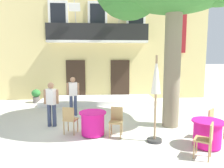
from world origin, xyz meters
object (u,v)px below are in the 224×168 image
(cafe_umbrella, at_px, (156,86))
(pedestrian_mid_plaza, at_px, (51,102))
(cafe_chair_middle_0, at_px, (214,122))
(cafe_chair_near_tree_0, at_px, (116,120))
(cafe_chair_near_tree_1, at_px, (70,118))
(cafe_table_near_tree, at_px, (93,123))
(cafe_table_middle, at_px, (207,133))
(cafe_chair_middle_1, at_px, (206,138))
(pedestrian_near_entrance, at_px, (73,94))
(ground_planter_left, at_px, (36,95))

(cafe_umbrella, bearing_deg, pedestrian_mid_plaza, 154.02)
(cafe_chair_middle_0, bearing_deg, pedestrian_mid_plaza, 163.61)
(cafe_chair_near_tree_0, bearing_deg, cafe_chair_near_tree_1, 171.12)
(cafe_chair_near_tree_1, height_order, cafe_chair_middle_0, same)
(cafe_umbrella, relative_size, pedestrian_mid_plaza, 1.59)
(cafe_table_near_tree, distance_m, cafe_table_middle, 3.39)
(cafe_chair_middle_1, bearing_deg, pedestrian_near_entrance, 131.91)
(cafe_chair_near_tree_1, distance_m, cafe_umbrella, 2.93)
(cafe_table_near_tree, height_order, cafe_chair_near_tree_0, cafe_chair_near_tree_0)
(cafe_table_near_tree, relative_size, cafe_chair_middle_0, 0.95)
(cafe_table_middle, distance_m, cafe_chair_middle_0, 0.77)
(cafe_chair_near_tree_1, bearing_deg, cafe_chair_middle_1, -28.12)
(pedestrian_near_entrance, height_order, pedestrian_mid_plaza, pedestrian_near_entrance)
(cafe_chair_middle_1, bearing_deg, ground_planter_left, 131.53)
(cafe_table_middle, xyz_separation_m, pedestrian_near_entrance, (-4.08, 3.48, 0.54))
(cafe_table_near_tree, distance_m, cafe_chair_middle_1, 3.34)
(cafe_table_near_tree, distance_m, cafe_chair_near_tree_0, 0.77)
(cafe_umbrella, bearing_deg, cafe_table_middle, -18.86)
(cafe_chair_middle_0, relative_size, cafe_umbrella, 0.36)
(cafe_chair_middle_1, xyz_separation_m, pedestrian_mid_plaza, (-4.32, 2.74, 0.37))
(cafe_umbrella, height_order, ground_planter_left, cafe_umbrella)
(cafe_table_near_tree, bearing_deg, pedestrian_near_entrance, 110.62)
(cafe_chair_near_tree_1, height_order, cafe_table_middle, cafe_chair_near_tree_1)
(cafe_umbrella, bearing_deg, cafe_chair_near_tree_1, 163.04)
(cafe_chair_near_tree_1, xyz_separation_m, pedestrian_mid_plaza, (-0.75, 0.84, 0.37))
(cafe_chair_middle_0, bearing_deg, cafe_umbrella, -177.02)
(cafe_table_middle, bearing_deg, pedestrian_mid_plaza, 156.00)
(cafe_chair_middle_0, height_order, pedestrian_mid_plaza, pedestrian_mid_plaza)
(cafe_chair_near_tree_0, height_order, cafe_table_middle, cafe_chair_near_tree_0)
(pedestrian_near_entrance, bearing_deg, cafe_table_middle, -40.43)
(pedestrian_near_entrance, bearing_deg, cafe_chair_near_tree_0, -56.43)
(ground_planter_left, bearing_deg, pedestrian_mid_plaza, -67.25)
(cafe_umbrella, bearing_deg, cafe_chair_near_tree_0, 153.09)
(cafe_chair_middle_0, bearing_deg, cafe_table_middle, -131.99)
(cafe_chair_near_tree_0, bearing_deg, pedestrian_near_entrance, 123.57)
(cafe_chair_near_tree_0, distance_m, cafe_table_middle, 2.66)
(cafe_chair_middle_0, distance_m, pedestrian_near_entrance, 5.45)
(cafe_chair_near_tree_1, relative_size, pedestrian_mid_plaza, 0.57)
(pedestrian_mid_plaza, bearing_deg, cafe_umbrella, -25.98)
(cafe_chair_middle_0, bearing_deg, ground_planter_left, 141.02)
(cafe_table_near_tree, height_order, cafe_chair_near_tree_1, cafe_chair_near_tree_1)
(cafe_table_near_tree, relative_size, cafe_chair_middle_1, 0.95)
(cafe_chair_near_tree_1, relative_size, cafe_table_middle, 1.05)
(cafe_chair_near_tree_1, relative_size, ground_planter_left, 1.23)
(cafe_table_near_tree, xyz_separation_m, cafe_table_middle, (3.20, -1.12, 0.00))
(cafe_umbrella, bearing_deg, ground_planter_left, 131.57)
(cafe_table_near_tree, relative_size, cafe_chair_near_tree_0, 0.95)
(cafe_chair_middle_1, relative_size, ground_planter_left, 1.23)
(cafe_table_middle, bearing_deg, cafe_table_near_tree, 160.62)
(cafe_umbrella, relative_size, pedestrian_near_entrance, 1.54)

